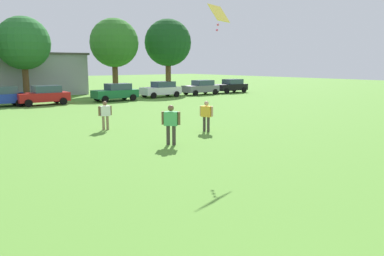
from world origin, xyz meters
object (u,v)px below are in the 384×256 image
Objects in this scene: bystander_midfield at (206,114)px; tree_center_right at (23,43)px; parked_car_red_4 at (44,95)px; parked_car_black_8 at (231,86)px; tree_right at (114,43)px; tree_far_right at (168,43)px; bystander_near_trees at (105,113)px; kite at (219,15)px; parked_car_green_5 at (116,92)px; adult_bystander at (171,121)px; parked_car_gray_7 at (201,87)px; parked_car_white_6 at (161,89)px.

tree_center_right is at bearing 160.91° from bystander_midfield.
parked_car_black_8 is at bearing -178.80° from parked_car_red_4.
tree_far_right is at bearing -9.75° from tree_right.
parked_car_red_4 is (1.28, 15.21, -0.08)m from bystander_near_trees.
tree_center_right is 0.91× the size of tree_far_right.
kite is 0.28× the size of parked_car_green_5.
adult_bystander is at bearing 140.77° from kite.
tree_far_right is (-5.62, 5.60, 5.27)m from parked_car_black_8.
bystander_midfield is 28.00m from parked_car_black_8.
tree_right is (-7.57, 6.81, 5.09)m from parked_car_gray_7.
bystander_near_trees is at bearing -117.64° from tree_right.
parked_car_white_6 is (11.51, 22.29, -4.75)m from kite.
parked_car_red_4 is 0.49× the size of tree_right.
parked_car_green_5 reaches higher than bystander_near_trees.
parked_car_gray_7 is at bearing -20.04° from tree_center_right.
parked_car_green_5 is 16.23m from parked_car_black_8.
parked_car_red_4 is 13.72m from tree_right.
adult_bystander is 28.14m from parked_car_gray_7.
parked_car_gray_7 is 11.38m from tree_right.
parked_car_black_8 is (23.51, 21.09, -0.20)m from adult_bystander.
tree_right is (3.82, 7.73, 5.09)m from parked_car_green_5.
bystander_near_trees is 0.37× the size of parked_car_gray_7.
adult_bystander is 30.39m from tree_right.
parked_car_gray_7 is (11.38, 0.92, 0.00)m from parked_car_green_5.
kite is 28.82m from tree_center_right.
kite is 0.28× the size of parked_car_gray_7.
tree_right is (10.14, 0.35, 0.36)m from tree_center_right.
tree_right is at bearing 170.25° from tree_far_right.
adult_bystander is 31.58m from parked_car_black_8.
bystander_midfield is at bearing 78.04° from parked_car_green_5.
parked_car_gray_7 is at bearing 46.05° from bystander_near_trees.
parked_car_green_5 is at bearing -148.19° from tree_far_right.
tree_right reaches higher than bystander_near_trees.
tree_center_right is (1.62, 22.11, 4.65)m from bystander_near_trees.
kite reaches higher than bystander_near_trees.
tree_center_right is at bearing -15.90° from parked_car_black_8.
bystander_near_trees is at bearing 48.57° from parked_car_white_6.
parked_car_gray_7 is (17.08, 22.35, -4.75)m from kite.
tree_right is at bearing 139.17° from bystander_midfield.
adult_bystander is 1.09× the size of bystander_midfield.
adult_bystander is 27.89m from tree_center_right.
tree_right is at bearing -41.97° from parked_car_gray_7.
parked_car_white_6 is at bearing 0.59° from parked_car_black_8.
bystander_midfield is at bearing 63.32° from parked_car_white_6.
parked_car_gray_7 is 0.52× the size of tree_center_right.
parked_car_red_4 is 19.03m from tree_far_right.
parked_car_red_4 is at bearing 92.51° from kite.
tree_right reaches higher than adult_bystander.
kite is 0.28× the size of parked_car_red_4.
adult_bystander is 21.41m from parked_car_green_5.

